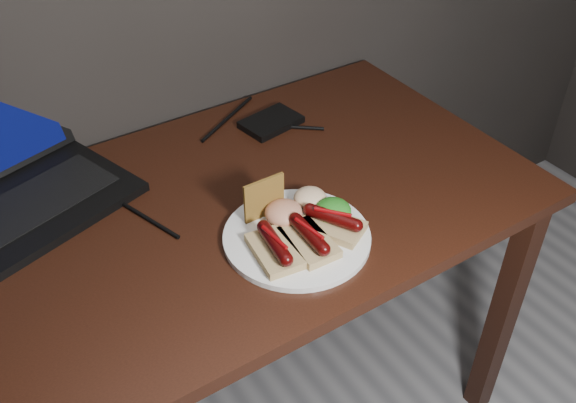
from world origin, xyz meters
The scene contains 12 objects.
desk centered at (0.00, 1.38, 0.66)m, with size 1.40×0.70×0.75m.
laptop centered at (-0.27, 1.63, 0.80)m, with size 0.47×0.44×0.25m.
hard_drive centered at (0.31, 1.59, 0.76)m, with size 0.13×0.09×0.02m, color black.
desk_cables centered at (0.00, 1.53, 0.75)m, with size 0.84×0.38×0.01m.
plate centered at (0.14, 1.22, 0.76)m, with size 0.27×0.27×0.01m, color silver.
bread_sausage_left centered at (0.07, 1.20, 0.78)m, with size 0.08×0.12×0.04m.
bread_sausage_center centered at (0.14, 1.19, 0.78)m, with size 0.07×0.12×0.04m.
bread_sausage_right centered at (0.20, 1.20, 0.78)m, with size 0.12×0.13×0.04m.
crispbread centered at (0.11, 1.30, 0.80)m, with size 0.09×0.01×0.09m, color olive.
salad_greens centered at (0.22, 1.22, 0.78)m, with size 0.07×0.07×0.04m, color #136213.
salsa_mound centered at (0.14, 1.27, 0.78)m, with size 0.07×0.07×0.04m, color #A91A10.
coleslaw_mound centered at (0.20, 1.28, 0.78)m, with size 0.06×0.06×0.04m, color silver.
Camera 1 is at (-0.36, 0.49, 1.55)m, focal length 40.00 mm.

